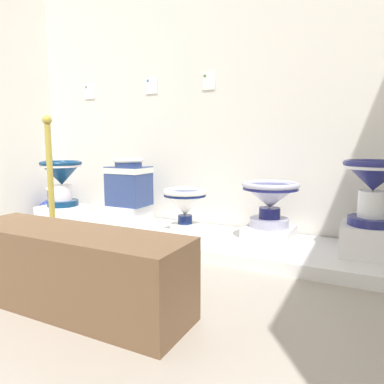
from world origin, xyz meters
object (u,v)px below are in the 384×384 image
(antique_toilet_broad_patterned, at_px, (61,176))
(antique_toilet_slender_white, at_px, (270,197))
(plinth_block_squat_floral, at_px, (185,232))
(decorative_vase_spare, at_px, (54,206))
(info_placard_third, at_px, (209,81))
(museum_bench, at_px, (71,269))
(antique_toilet_central_ornate, at_px, (373,182))
(info_placard_second, at_px, (151,85))
(info_placard_first, at_px, (90,91))
(antique_toilet_leftmost, at_px, (129,181))
(plinth_block_central_ornate, at_px, (369,240))
(plinth_block_leftmost, at_px, (130,215))
(plinth_block_broad_patterned, at_px, (63,212))
(stanchion_post_near_left, at_px, (52,218))
(plinth_block_slender_white, at_px, (269,234))
(antique_toilet_squat_floral, at_px, (185,203))

(antique_toilet_broad_patterned, distance_m, antique_toilet_slender_white, 2.00)
(plinth_block_squat_floral, height_order, decorative_vase_spare, decorative_vase_spare)
(info_placard_third, height_order, museum_bench, info_placard_third)
(antique_toilet_central_ornate, distance_m, info_placard_second, 2.11)
(info_placard_first, distance_m, info_placard_third, 1.36)
(antique_toilet_leftmost, height_order, info_placard_third, info_placard_third)
(info_placard_third, bearing_deg, museum_bench, -89.97)
(info_placard_first, bearing_deg, antique_toilet_central_ornate, -7.81)
(plinth_block_squat_floral, xyz_separation_m, plinth_block_central_ornate, (1.33, 0.08, 0.08))
(plinth_block_leftmost, bearing_deg, plinth_block_central_ornate, -0.72)
(plinth_block_broad_patterned, distance_m, info_placard_third, 1.86)
(stanchion_post_near_left, bearing_deg, plinth_block_squat_floral, 47.86)
(plinth_block_broad_patterned, relative_size, museum_bench, 0.31)
(antique_toilet_central_ornate, bearing_deg, plinth_block_slender_white, 178.08)
(plinth_block_leftmost, distance_m, decorative_vase_spare, 1.14)
(plinth_block_squat_floral, xyz_separation_m, museum_bench, (0.00, -1.22, 0.09))
(plinth_block_central_ornate, height_order, info_placard_third, info_placard_third)
(antique_toilet_squat_floral, relative_size, plinth_block_slender_white, 1.03)
(plinth_block_broad_patterned, relative_size, antique_toilet_squat_floral, 1.10)
(antique_toilet_broad_patterned, xyz_separation_m, antique_toilet_squat_floral, (1.34, 0.01, -0.16))
(antique_toilet_slender_white, height_order, info_placard_third, info_placard_third)
(plinth_block_leftmost, distance_m, antique_toilet_leftmost, 0.31)
(antique_toilet_broad_patterned, height_order, antique_toilet_slender_white, antique_toilet_broad_patterned)
(antique_toilet_leftmost, bearing_deg, plinth_block_broad_patterned, -171.00)
(antique_toilet_broad_patterned, bearing_deg, plinth_block_slender_white, 3.18)
(antique_toilet_broad_patterned, height_order, plinth_block_squat_floral, antique_toilet_broad_patterned)
(plinth_block_broad_patterned, distance_m, stanchion_post_near_left, 1.00)
(info_placard_second, bearing_deg, antique_toilet_leftmost, -95.32)
(antique_toilet_central_ornate, distance_m, decorative_vase_spare, 3.12)
(plinth_block_squat_floral, xyz_separation_m, stanchion_post_near_left, (-0.66, -0.73, 0.19))
(antique_toilet_squat_floral, distance_m, museum_bench, 1.23)
(plinth_block_squat_floral, relative_size, plinth_block_central_ornate, 1.00)
(antique_toilet_broad_patterned, relative_size, museum_bench, 0.34)
(info_placard_second, bearing_deg, plinth_block_slender_white, -15.46)
(antique_toilet_central_ornate, relative_size, info_placard_third, 2.86)
(plinth_block_slender_white, xyz_separation_m, decorative_vase_spare, (-2.41, 0.15, -0.01))
(plinth_block_central_ornate, xyz_separation_m, antique_toilet_central_ornate, (-0.00, 0.00, 0.39))
(plinth_block_leftmost, distance_m, antique_toilet_squat_floral, 0.66)
(plinth_block_leftmost, height_order, plinth_block_central_ornate, plinth_block_central_ornate)
(antique_toilet_leftmost, xyz_separation_m, plinth_block_central_ornate, (1.95, -0.02, -0.29))
(antique_toilet_central_ornate, distance_m, info_placard_first, 2.82)
(plinth_block_squat_floral, relative_size, stanchion_post_near_left, 0.34)
(info_placard_third, xyz_separation_m, decorative_vase_spare, (-1.75, -0.20, -1.22))
(antique_toilet_slender_white, distance_m, stanchion_post_near_left, 1.57)
(plinth_block_broad_patterned, height_order, antique_toilet_slender_white, antique_toilet_slender_white)
(plinth_block_squat_floral, distance_m, museum_bench, 1.22)
(antique_toilet_leftmost, distance_m, plinth_block_squat_floral, 0.74)
(antique_toilet_squat_floral, bearing_deg, plinth_block_central_ornate, 3.41)
(museum_bench, bearing_deg, antique_toilet_broad_patterned, 137.93)
(antique_toilet_broad_patterned, bearing_deg, info_placard_first, 92.98)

